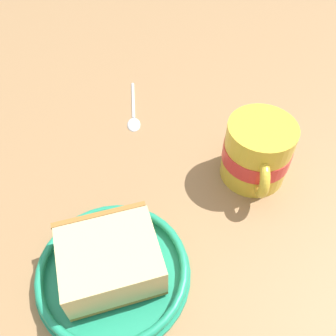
% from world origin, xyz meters
% --- Properties ---
extents(ground_plane, '(1.58, 1.58, 0.03)m').
position_xyz_m(ground_plane, '(0.00, 0.00, -0.02)').
color(ground_plane, '#936D47').
extents(small_plate, '(0.17, 0.17, 0.02)m').
position_xyz_m(small_plate, '(-0.08, 0.00, 0.01)').
color(small_plate, '#1E8C66').
rests_on(small_plate, ground_plane).
extents(cake_slice, '(0.12, 0.13, 0.05)m').
position_xyz_m(cake_slice, '(-0.08, 0.00, 0.03)').
color(cake_slice, '#9E662D').
rests_on(cake_slice, small_plate).
extents(tea_mug, '(0.11, 0.09, 0.09)m').
position_xyz_m(tea_mug, '(0.09, -0.14, 0.04)').
color(tea_mug, gold).
rests_on(tea_mug, ground_plane).
extents(teaspoon, '(0.12, 0.04, 0.01)m').
position_xyz_m(teaspoon, '(0.17, 0.04, 0.00)').
color(teaspoon, silver).
rests_on(teaspoon, ground_plane).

